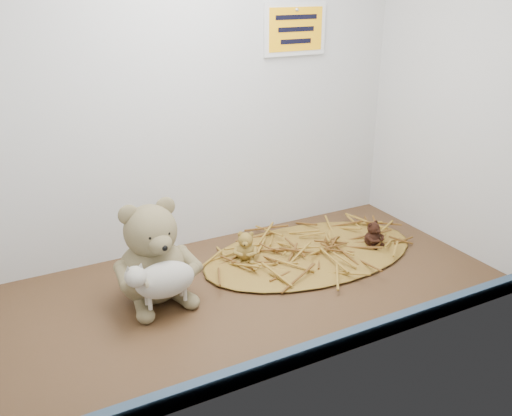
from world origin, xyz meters
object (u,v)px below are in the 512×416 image
main_teddy (151,252)px  mini_teddy_tan (246,245)px  toy_lamb (165,280)px  mini_teddy_brown (373,232)px

main_teddy → mini_teddy_tan: 27.80cm
toy_lamb → main_teddy: bearing=90.0°
main_teddy → mini_teddy_tan: (26.29, 5.94, -6.79)cm
main_teddy → mini_teddy_brown: 60.44cm
main_teddy → mini_teddy_brown: main_teddy is taller
toy_lamb → mini_teddy_tan: bearing=28.7°
mini_teddy_tan → mini_teddy_brown: 34.72cm
mini_teddy_brown → toy_lamb: bearing=170.2°
mini_teddy_tan → mini_teddy_brown: mini_teddy_tan is taller
toy_lamb → mini_teddy_tan: toy_lamb is taller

